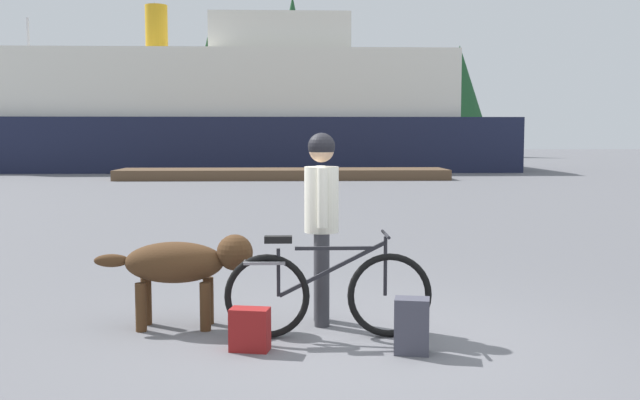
{
  "coord_description": "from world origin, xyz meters",
  "views": [
    {
      "loc": [
        -0.48,
        -6.14,
        1.78
      ],
      "look_at": [
        -0.16,
        2.14,
        1.04
      ],
      "focal_mm": 41.12,
      "sensor_mm": 36.0,
      "label": 1
    }
  ],
  "objects_px": {
    "ferry_boat": "(228,114)",
    "sailboat_moored": "(32,159)",
    "backpack": "(412,326)",
    "dog": "(184,264)",
    "bicycle": "(327,293)",
    "handbag_pannier": "(250,329)",
    "person_cyclist": "(321,208)"
  },
  "relations": [
    {
      "from": "ferry_boat",
      "to": "sailboat_moored",
      "type": "relative_size",
      "value": 3.65
    },
    {
      "from": "backpack",
      "to": "sailboat_moored",
      "type": "bearing_deg",
      "value": 113.86
    },
    {
      "from": "sailboat_moored",
      "to": "dog",
      "type": "bearing_deg",
      "value": -68.57
    },
    {
      "from": "ferry_boat",
      "to": "bicycle",
      "type": "bearing_deg",
      "value": -83.49
    },
    {
      "from": "sailboat_moored",
      "to": "bicycle",
      "type": "bearing_deg",
      "value": -66.82
    },
    {
      "from": "bicycle",
      "to": "backpack",
      "type": "height_order",
      "value": "bicycle"
    },
    {
      "from": "bicycle",
      "to": "ferry_boat",
      "type": "distance_m",
      "value": 31.34
    },
    {
      "from": "handbag_pannier",
      "to": "sailboat_moored",
      "type": "bearing_deg",
      "value": 111.97
    },
    {
      "from": "person_cyclist",
      "to": "backpack",
      "type": "distance_m",
      "value": 1.48
    },
    {
      "from": "backpack",
      "to": "sailboat_moored",
      "type": "relative_size",
      "value": 0.06
    },
    {
      "from": "sailboat_moored",
      "to": "ferry_boat",
      "type": "bearing_deg",
      "value": -5.76
    },
    {
      "from": "dog",
      "to": "backpack",
      "type": "bearing_deg",
      "value": -24.12
    },
    {
      "from": "dog",
      "to": "sailboat_moored",
      "type": "distance_m",
      "value": 34.04
    },
    {
      "from": "ferry_boat",
      "to": "handbag_pannier",
      "type": "bearing_deg",
      "value": -84.75
    },
    {
      "from": "handbag_pannier",
      "to": "ferry_boat",
      "type": "distance_m",
      "value": 31.65
    },
    {
      "from": "backpack",
      "to": "dog",
      "type": "bearing_deg",
      "value": 155.88
    },
    {
      "from": "handbag_pannier",
      "to": "ferry_boat",
      "type": "bearing_deg",
      "value": 95.25
    },
    {
      "from": "backpack",
      "to": "ferry_boat",
      "type": "height_order",
      "value": "ferry_boat"
    },
    {
      "from": "dog",
      "to": "ferry_boat",
      "type": "distance_m",
      "value": 30.82
    },
    {
      "from": "handbag_pannier",
      "to": "dog",
      "type": "bearing_deg",
      "value": 130.51
    },
    {
      "from": "person_cyclist",
      "to": "ferry_boat",
      "type": "relative_size",
      "value": 0.06
    },
    {
      "from": "bicycle",
      "to": "backpack",
      "type": "bearing_deg",
      "value": -36.14
    },
    {
      "from": "backpack",
      "to": "ferry_boat",
      "type": "xyz_separation_m",
      "value": [
        -4.21,
        31.54,
        2.59
      ]
    },
    {
      "from": "sailboat_moored",
      "to": "backpack",
      "type": "bearing_deg",
      "value": -66.14
    },
    {
      "from": "dog",
      "to": "ferry_boat",
      "type": "relative_size",
      "value": 0.05
    },
    {
      "from": "bicycle",
      "to": "handbag_pannier",
      "type": "relative_size",
      "value": 5.12
    },
    {
      "from": "person_cyclist",
      "to": "dog",
      "type": "xyz_separation_m",
      "value": [
        -1.27,
        -0.1,
        -0.5
      ]
    },
    {
      "from": "dog",
      "to": "sailboat_moored",
      "type": "relative_size",
      "value": 0.19
    },
    {
      "from": "dog",
      "to": "handbag_pannier",
      "type": "distance_m",
      "value": 1.08
    },
    {
      "from": "person_cyclist",
      "to": "sailboat_moored",
      "type": "bearing_deg",
      "value": 113.46
    },
    {
      "from": "bicycle",
      "to": "handbag_pannier",
      "type": "bearing_deg",
      "value": -151.02
    },
    {
      "from": "person_cyclist",
      "to": "handbag_pannier",
      "type": "distance_m",
      "value": 1.4
    }
  ]
}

